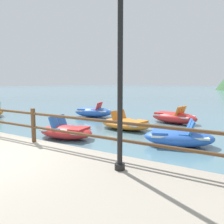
{
  "coord_description": "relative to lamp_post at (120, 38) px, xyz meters",
  "views": [
    {
      "loc": [
        5.2,
        -2.68,
        2.07
      ],
      "look_at": [
        0.45,
        5.0,
        0.9
      ],
      "focal_mm": 37.02,
      "sensor_mm": 36.0,
      "label": 1
    }
  ],
  "objects": [
    {
      "name": "lamp_post",
      "position": [
        0.0,
        0.0,
        0.0
      ],
      "size": [
        0.28,
        0.28,
        4.06
      ],
      "color": "black",
      "rests_on": "promenade_dock"
    },
    {
      "name": "pedal_boat_0",
      "position": [
        0.07,
        3.73,
        -2.56
      ],
      "size": [
        2.51,
        1.89,
        0.87
      ],
      "color": "blue",
      "rests_on": "ground"
    },
    {
      "name": "ground_plane",
      "position": [
        -3.09,
        38.98,
        -2.85
      ],
      "size": [
        200.0,
        200.0,
        0.0
      ],
      "primitive_type": "plane",
      "color": "slate"
    },
    {
      "name": "pedal_boat_2",
      "position": [
        -2.7,
        5.21,
        -2.61
      ],
      "size": [
        2.57,
        1.66,
        0.81
      ],
      "color": "orange",
      "rests_on": "ground"
    },
    {
      "name": "pedal_boat_4",
      "position": [
        -1.34,
        7.86,
        -2.55
      ],
      "size": [
        2.61,
        1.63,
        0.89
      ],
      "color": "red",
      "rests_on": "ground"
    },
    {
      "name": "dock_railing",
      "position": [
        -3.09,
        0.53,
        -1.86
      ],
      "size": [
        23.92,
        0.12,
        0.95
      ],
      "color": "brown",
      "rests_on": "promenade_dock"
    },
    {
      "name": "pedal_boat_3",
      "position": [
        -3.76,
        2.54,
        -2.59
      ],
      "size": [
        2.27,
        1.46,
        0.83
      ],
      "color": "red",
      "rests_on": "ground"
    },
    {
      "name": "pedal_boat_5",
      "position": [
        -6.08,
        7.41,
        -2.55
      ],
      "size": [
        2.56,
        1.83,
        0.89
      ],
      "color": "blue",
      "rests_on": "ground"
    }
  ]
}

